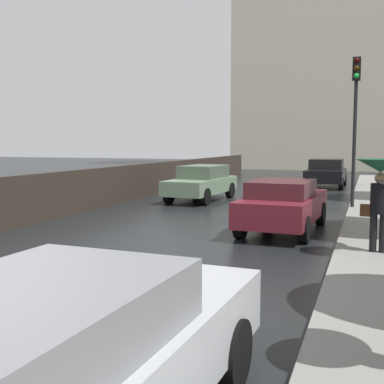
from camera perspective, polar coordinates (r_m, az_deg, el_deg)
The scene contains 6 objects.
car_silver_near_kerb at distance 3.74m, azimuth -15.55°, elevation -19.09°, with size 1.93×4.65×1.39m.
car_green_mid_road at distance 19.61m, azimuth 1.13°, elevation 1.16°, with size 1.92×4.29×1.39m.
car_maroon_far_ahead at distance 12.91m, azimuth 10.54°, elevation -1.40°, with size 1.87×4.24×1.34m.
car_black_behind_camera at distance 26.33m, azimuth 15.27°, elevation 2.16°, with size 1.92×3.99×1.45m.
pedestrian_with_umbrella_near at distance 10.27m, azimuth 20.93°, elevation 1.33°, with size 0.93×0.93×1.84m.
traffic_light at distance 17.37m, azimuth 18.41°, elevation 9.50°, with size 0.26×0.39×4.95m.
Camera 1 is at (4.62, -5.01, 2.29)m, focal length 46.05 mm.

